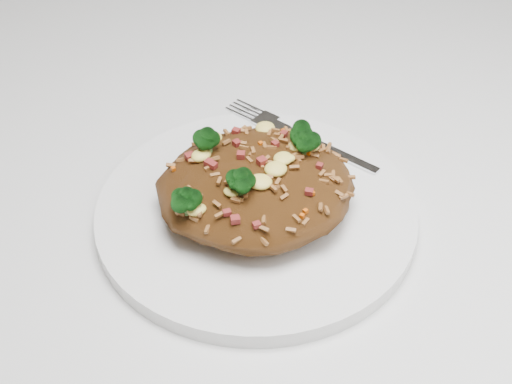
# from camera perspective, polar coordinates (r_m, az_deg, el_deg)

# --- Properties ---
(dining_table) EXTENTS (1.20, 0.80, 0.75)m
(dining_table) POSITION_cam_1_polar(r_m,az_deg,el_deg) (0.70, 3.25, -3.41)
(dining_table) COLOR silver
(dining_table) RESTS_ON ground
(plate) EXTENTS (0.26, 0.26, 0.01)m
(plate) POSITION_cam_1_polar(r_m,az_deg,el_deg) (0.58, -0.00, -1.62)
(plate) COLOR white
(plate) RESTS_ON dining_table
(fried_rice) EXTENTS (0.16, 0.14, 0.06)m
(fried_rice) POSITION_cam_1_polar(r_m,az_deg,el_deg) (0.56, -0.02, 1.05)
(fried_rice) COLOR brown
(fried_rice) RESTS_ON plate
(fork) EXTENTS (0.12, 0.13, 0.00)m
(fork) POSITION_cam_1_polar(r_m,az_deg,el_deg) (0.64, 4.14, 4.23)
(fork) COLOR silver
(fork) RESTS_ON plate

